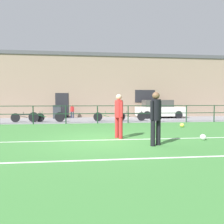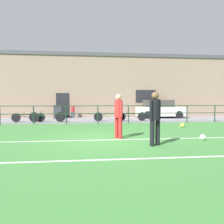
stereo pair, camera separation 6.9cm
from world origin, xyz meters
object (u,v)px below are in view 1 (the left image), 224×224
at_px(player_goalkeeper, 156,115).
at_px(soccer_ball_match, 203,137).
at_px(soccer_ball_spare, 182,125).
at_px(spectator_child, 72,110).
at_px(player_striker, 119,113).
at_px(parked_car_red, 159,109).
at_px(trash_bin_0, 57,112).
at_px(bicycle_parked_2, 28,117).
at_px(bicycle_parked_3, 109,116).
at_px(bicycle_parked_0, 131,116).
at_px(bicycle_parked_1, 47,117).

relative_size(player_goalkeeper, soccer_ball_match, 7.98).
bearing_deg(soccer_ball_spare, spectator_child, 131.99).
distance_m(soccer_ball_match, spectator_child, 12.20).
height_order(player_striker, soccer_ball_spare, player_striker).
bearing_deg(soccer_ball_match, player_striker, 165.47).
bearing_deg(soccer_ball_spare, player_goalkeeper, -123.06).
distance_m(soccer_ball_match, parked_car_red, 10.44).
distance_m(soccer_ball_spare, spectator_child, 9.51).
xyz_separation_m(player_goalkeeper, trash_bin_0, (-4.52, 11.28, -0.44)).
relative_size(spectator_child, bicycle_parked_2, 0.50).
distance_m(player_striker, bicycle_parked_3, 6.95).
relative_size(bicycle_parked_0, bicycle_parked_3, 0.98).
bearing_deg(soccer_ball_match, bicycle_parked_2, 136.80).
bearing_deg(spectator_child, bicycle_parked_1, 73.73).
relative_size(player_goalkeeper, bicycle_parked_2, 0.80).
bearing_deg(bicycle_parked_1, soccer_ball_match, -47.47).
xyz_separation_m(spectator_child, bicycle_parked_2, (-2.78, -3.22, -0.31)).
height_order(bicycle_parked_2, trash_bin_0, trash_bin_0).
bearing_deg(soccer_ball_match, bicycle_parked_3, 109.14).
bearing_deg(player_striker, soccer_ball_match, 48.04).
bearing_deg(bicycle_parked_0, spectator_child, 142.93).
distance_m(parked_car_red, bicycle_parked_2, 10.32).
height_order(spectator_child, parked_car_red, parked_car_red).
bearing_deg(parked_car_red, soccer_ball_spare, -97.66).
relative_size(bicycle_parked_0, bicycle_parked_2, 1.01).
relative_size(spectator_child, bicycle_parked_3, 0.49).
xyz_separation_m(player_striker, soccer_ball_spare, (3.99, 3.07, -0.86)).
distance_m(player_goalkeeper, bicycle_parked_1, 9.64).
bearing_deg(spectator_child, soccer_ball_spare, 139.75).
relative_size(bicycle_parked_1, trash_bin_0, 2.24).
distance_m(player_striker, spectator_child, 10.40).
height_order(soccer_ball_match, bicycle_parked_1, bicycle_parked_1).
bearing_deg(player_goalkeeper, player_striker, -88.13).
xyz_separation_m(soccer_ball_spare, bicycle_parked_1, (-7.86, 3.69, 0.26)).
distance_m(player_striker, bicycle_parked_0, 7.19).
bearing_deg(trash_bin_0, soccer_ball_spare, -41.52).
relative_size(bicycle_parked_1, bicycle_parked_3, 1.06).
bearing_deg(trash_bin_0, bicycle_parked_2, -119.65).
bearing_deg(spectator_child, player_striker, 110.90).
relative_size(soccer_ball_match, spectator_child, 0.20).
bearing_deg(soccer_ball_spare, soccer_ball_match, -103.54).
bearing_deg(bicycle_parked_3, soccer_ball_spare, -46.82).
height_order(soccer_ball_match, trash_bin_0, trash_bin_0).
relative_size(soccer_ball_match, bicycle_parked_1, 0.09).
distance_m(parked_car_red, bicycle_parked_0, 3.93).
distance_m(spectator_child, bicycle_parked_3, 4.24).
bearing_deg(parked_car_red, trash_bin_0, 178.25).
distance_m(soccer_ball_spare, bicycle_parked_2, 9.91).
bearing_deg(spectator_child, player_goalkeeper, 113.76).
bearing_deg(bicycle_parked_2, trash_bin_0, 60.35).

